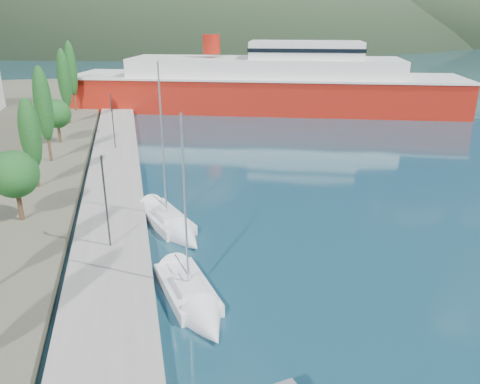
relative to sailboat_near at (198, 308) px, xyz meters
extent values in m
plane|color=#163B4B|center=(4.35, 114.47, -0.31)|extent=(1400.00, 1400.00, 0.00)
cube|color=gray|center=(-4.65, 20.47, 0.09)|extent=(5.00, 88.00, 0.80)
cylinder|color=#47301E|center=(-11.21, 13.79, 1.48)|extent=(0.36, 0.36, 2.19)
sphere|color=#194A1B|center=(-11.21, 13.79, 3.98)|extent=(3.50, 3.50, 3.50)
cylinder|color=#47301E|center=(-11.21, 21.30, 1.27)|extent=(0.30, 0.30, 1.75)
ellipsoid|color=#194A1B|center=(-11.21, 21.30, 5.26)|extent=(1.80, 1.80, 6.22)
cylinder|color=#47301E|center=(-11.21, 29.67, 1.47)|extent=(0.30, 0.30, 2.16)
ellipsoid|color=#194A1B|center=(-11.21, 29.67, 6.38)|extent=(1.80, 1.80, 7.66)
cylinder|color=#47301E|center=(-11.21, 37.60, 1.45)|extent=(0.36, 0.36, 2.13)
sphere|color=#194A1B|center=(-11.21, 37.60, 3.88)|extent=(3.40, 3.40, 3.40)
cylinder|color=#47301E|center=(-11.21, 48.93, 1.52)|extent=(0.30, 0.30, 2.27)
ellipsoid|color=#194A1B|center=(-11.21, 48.93, 6.68)|extent=(1.80, 1.80, 8.04)
cylinder|color=#47301E|center=(-11.21, 58.97, 1.59)|extent=(0.30, 0.30, 2.39)
ellipsoid|color=#194A1B|center=(-11.21, 58.97, 7.03)|extent=(1.80, 1.80, 8.49)
cylinder|color=#2D2D33|center=(-4.65, 7.64, 3.49)|extent=(0.12, 0.12, 6.00)
cube|color=#2D2D33|center=(-4.65, 7.89, 6.49)|extent=(0.15, 0.50, 0.12)
cylinder|color=#2D2D33|center=(-4.65, 33.06, 3.49)|extent=(0.12, 0.12, 6.00)
cube|color=#2D2D33|center=(-4.65, 33.31, 6.49)|extent=(0.15, 0.50, 0.12)
cube|color=silver|center=(-0.34, 1.92, -0.05)|extent=(3.34, 6.14, 0.93)
cube|color=silver|center=(-0.27, 1.54, 0.57)|extent=(1.81, 2.54, 0.36)
cylinder|color=silver|center=(-0.27, 1.54, 5.33)|extent=(0.12, 0.12, 9.83)
cone|color=silver|center=(0.30, -1.75, -0.05)|extent=(2.81, 3.08, 2.38)
cube|color=silver|center=(-0.72, 12.35, -0.05)|extent=(4.25, 7.02, 0.93)
cube|color=silver|center=(-0.59, 11.93, 0.57)|extent=(2.15, 2.95, 0.36)
cylinder|color=silver|center=(-0.59, 11.93, 6.12)|extent=(0.12, 0.12, 11.41)
cone|color=silver|center=(0.54, 8.32, -0.05)|extent=(3.20, 3.66, 2.39)
cube|color=#9F190E|center=(19.92, 56.36, 2.15)|extent=(65.65, 34.70, 6.27)
cube|color=silver|center=(19.92, 56.36, 5.29)|extent=(66.22, 35.23, 0.34)
cube|color=silver|center=(19.92, 56.36, 6.63)|extent=(45.94, 25.71, 3.36)
cube|color=silver|center=(26.24, 54.08, 9.66)|extent=(19.93, 14.01, 2.69)
cylinder|color=#9F190E|center=(11.49, 59.40, 10.44)|extent=(2.91, 2.91, 3.14)
camera|label=1|loc=(-2.70, -21.27, 14.62)|focal=35.00mm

